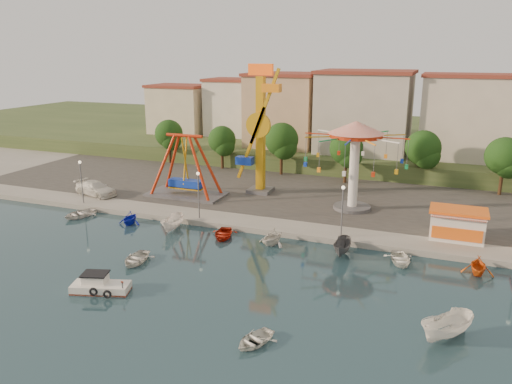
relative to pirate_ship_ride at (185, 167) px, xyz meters
The scene contains 35 objects.
ground 25.06m from the pirate_ship_ride, 56.08° to the right, with size 200.00×200.00×0.00m, color #15323C.
quay_deck 43.94m from the pirate_ship_ride, 71.66° to the left, with size 200.00×100.00×0.60m, color #9E998E.
asphalt_pad 17.17m from the pirate_ship_ride, 34.69° to the left, with size 90.00×28.00×0.01m, color #4C4944.
hill_terrace 48.61m from the pirate_ship_ride, 73.52° to the left, with size 200.00×60.00×3.00m, color #384C26.
pirate_ship_ride is the anchor object (origin of this frame).
kamikaze_tower 10.61m from the pirate_ship_ride, 28.54° to the left, with size 4.51×3.10×16.50m.
wave_swinger 21.49m from the pirate_ship_ride, ahead, with size 11.60×11.60×10.40m.
booth_left 32.87m from the pirate_ship_ride, ahead, with size 5.40×3.78×3.08m.
lamp_post_0 12.74m from the pirate_ship_ride, 143.87° to the right, with size 0.14×0.14×5.00m, color #59595E.
lamp_post_1 9.53m from the pirate_ship_ride, 52.34° to the right, with size 0.14×0.14×5.00m, color #59595E.
lamp_post_2 23.05m from the pirate_ship_ride, 18.95° to the right, with size 0.14×0.14×5.00m, color #59595E.
tree_0 20.57m from the pirate_ship_ride, 126.55° to the left, with size 4.60×4.60×7.19m.
tree_1 15.95m from the pirate_ship_ride, 98.06° to the left, with size 4.35×4.35×6.80m.
tree_2 17.26m from the pirate_ship_ride, 63.14° to the left, with size 5.02×5.02×7.85m.
tree_3 22.58m from the pirate_ship_ride, 38.02° to the left, with size 4.68×4.68×7.32m.
tree_4 32.52m from the pirate_ship_ride, 31.30° to the left, with size 4.86×4.86×7.60m.
tree_5 40.68m from the pirate_ship_ride, 21.75° to the left, with size 4.83×4.83×7.54m.
building_0 32.56m from the pirate_ship_ride, 127.45° to the left, with size 9.26×9.53×11.87m, color beige.
building_1 31.96m from the pirate_ship_ride, 103.74° to the left, with size 12.33×9.01×8.63m, color silver.
building_2 32.26m from the pirate_ship_ride, 79.95° to the left, with size 11.95×9.28×11.23m, color tan.
building_3 34.47m from the pirate_ship_ride, 55.64° to the left, with size 12.59×10.50×9.20m, color beige.
building_4 45.78m from the pirate_ship_ride, 44.02° to the left, with size 10.75×9.23×9.24m, color beige.
cabin_motorboat 26.19m from the pirate_ship_ride, 76.51° to the right, with size 4.87×3.01×1.61m.
rowboat_a 20.49m from the pirate_ship_ride, 74.26° to the right, with size 2.64×3.70×0.77m, color silver.
rowboat_b 34.54m from the pirate_ship_ride, 53.65° to the right, with size 2.22×3.11×0.64m, color white.
skiff 39.34m from the pirate_ship_ride, 35.09° to the right, with size 1.75×4.64×1.79m, color white.
van 12.12m from the pirate_ship_ride, 159.56° to the right, with size 2.48×6.11×1.77m, color silver.
moored_boat_0 14.06m from the pirate_ship_ride, 127.67° to the right, with size 2.79×3.91×0.81m, color silver.
moored_boat_1 11.34m from the pirate_ship_ride, 96.63° to the right, with size 2.47×2.86×1.51m, color #1524BE.
moored_boat_2 12.03m from the pirate_ship_ride, 68.33° to the right, with size 1.57×4.17×1.61m, color silver.
moored_boat_3 15.28m from the pirate_ship_ride, 46.37° to the right, with size 2.67×3.74×0.77m, color #AB200D.
moored_boat_4 19.21m from the pirate_ship_ride, 34.42° to the right, with size 2.76×3.20×1.69m, color silver.
moored_boat_5 25.24m from the pirate_ship_ride, 25.29° to the right, with size 1.47×3.90×1.50m, color #505054.
moored_boat_6 30.15m from the pirate_ship_ride, 20.93° to the right, with size 2.62×3.67×0.76m, color white.
moored_boat_7 36.16m from the pirate_ship_ride, 17.25° to the right, with size 2.68×3.10×1.63m, color #DB5713.
Camera 1 is at (17.15, -33.99, 18.52)m, focal length 35.00 mm.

